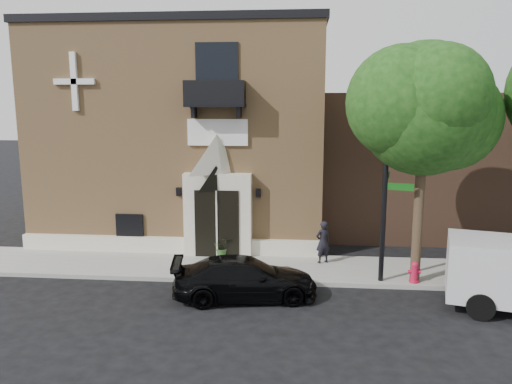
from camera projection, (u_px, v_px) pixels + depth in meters
ground at (235, 284)px, 16.76m from camera, size 120.00×120.00×0.00m
sidewalk at (267, 268)px, 18.13m from camera, size 42.00×3.00×0.15m
church at (194, 131)px, 23.99m from camera, size 12.20×11.01×9.30m
neighbour_building at (506, 162)px, 23.95m from camera, size 18.00×8.00×6.40m
street_tree_left at (426, 107)px, 15.52m from camera, size 4.97×4.38×7.77m
black_sedan at (245, 278)px, 15.46m from camera, size 4.70×2.51×1.30m
street_sign at (385, 188)px, 16.14m from camera, size 0.96×1.15×6.22m
fire_hydrant at (414, 272)px, 16.45m from camera, size 0.41×0.33×0.72m
dumpster at (508, 266)px, 16.31m from camera, size 1.82×1.09×1.16m
planter at (222, 247)px, 19.20m from camera, size 0.85×0.80×0.76m
pedestrian_near at (323, 242)px, 18.39m from camera, size 0.69×0.60×1.58m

